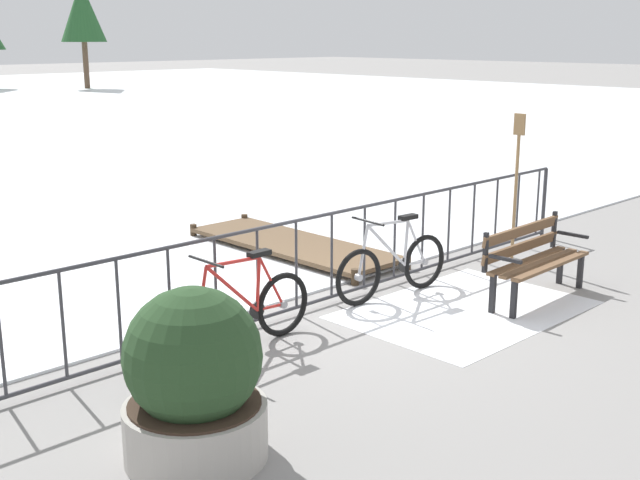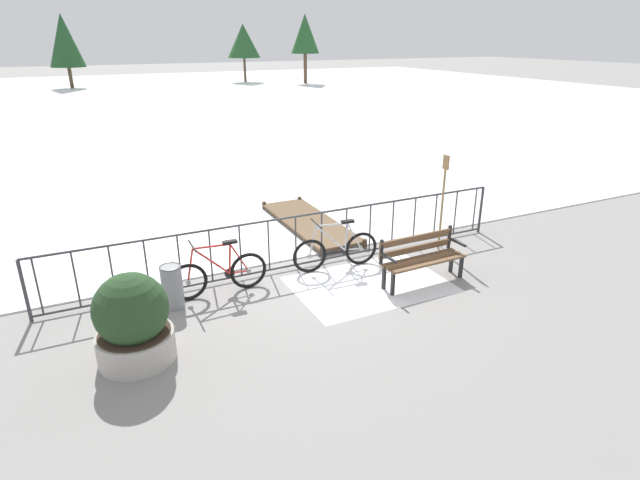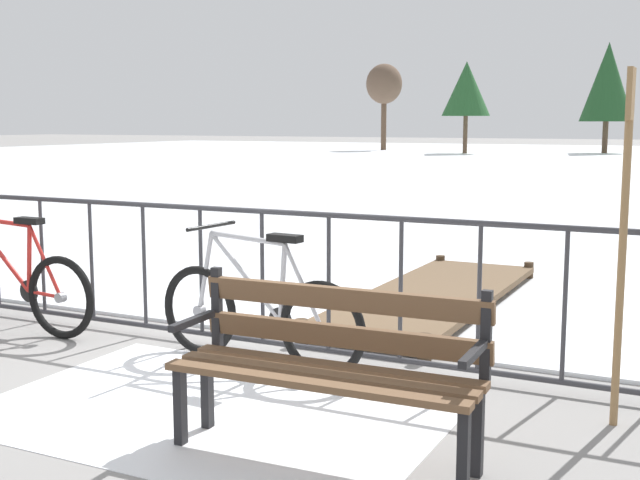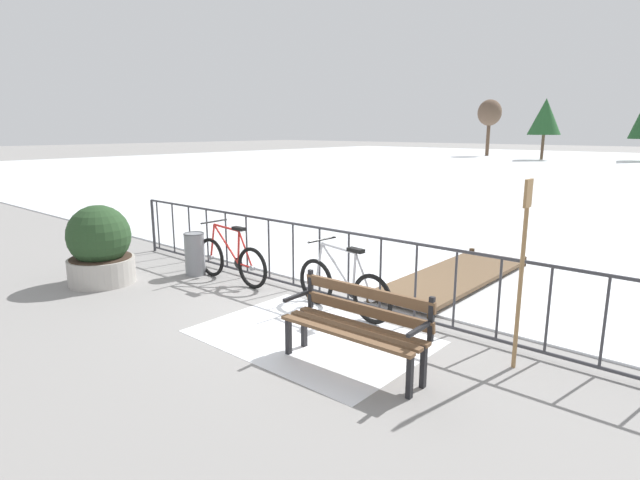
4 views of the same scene
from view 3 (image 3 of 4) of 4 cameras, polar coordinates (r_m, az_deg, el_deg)
The scene contains 12 objects.
ground_plane at distance 6.46m, azimuth -8.12°, elevation -7.08°, with size 160.00×160.00×0.00m, color gray.
frozen_pond at distance 33.76m, azimuth 20.41°, elevation 4.82°, with size 80.00×56.00×0.03m, color white.
snow_patch at distance 5.03m, azimuth -7.28°, elevation -11.52°, with size 2.71×1.91×0.01m, color white.
railing_fence at distance 6.34m, azimuth -8.22°, elevation -2.20°, with size 9.06×0.06×1.07m.
bicycle_near_railing at distance 7.13m, azimuth -20.52°, elevation -3.05°, with size 1.71×0.52×0.97m.
bicycle_second at distance 5.75m, azimuth -4.29°, elevation -5.15°, with size 1.71×0.52×0.97m.
park_bench at distance 4.23m, azimuth 0.71°, elevation -8.04°, with size 1.62×0.53×0.89m.
oar_upright at distance 4.78m, azimuth 20.26°, elevation 1.00°, with size 0.04×0.16×1.98m.
wooden_dock at distance 7.66m, azimuth 7.90°, elevation -3.76°, with size 1.10×3.47×0.20m.
tree_west_mid at distance 47.07m, azimuth 19.28°, elevation 10.26°, with size 2.80×2.80×5.87m.
tree_centre at distance 44.73m, azimuth 10.09°, elevation 10.25°, with size 2.54×2.54×4.84m.
tree_far_east at distance 49.62m, azimuth 4.46°, elevation 10.64°, with size 2.13×2.13×5.08m.
Camera 3 is at (3.56, -5.13, 1.69)m, focal length 46.28 mm.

